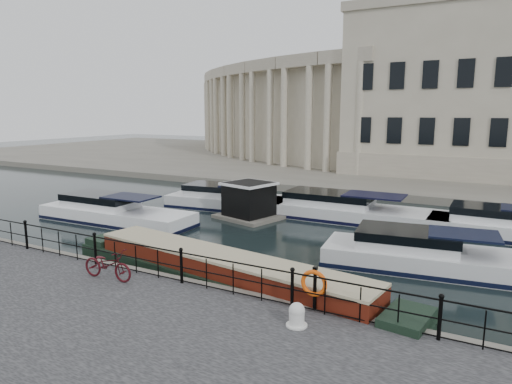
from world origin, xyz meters
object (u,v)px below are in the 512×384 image
life_ring_post (314,284)px  narrowboat (224,277)px  mooring_bollard (297,315)px  bicycle (108,264)px  harbour_hut (249,202)px

life_ring_post → narrowboat: bearing=159.7°
mooring_bollard → narrowboat: 4.71m
bicycle → narrowboat: bearing=-54.0°
mooring_bollard → narrowboat: (-3.93, 2.56, -0.49)m
mooring_bollard → bicycle: bearing=179.3°
bicycle → narrowboat: (3.06, 2.48, -0.71)m
bicycle → mooring_bollard: size_ratio=3.09×
life_ring_post → harbour_hut: size_ratio=0.32×
mooring_bollard → life_ring_post: size_ratio=0.50×
life_ring_post → narrowboat: 4.36m
mooring_bollard → life_ring_post: 1.20m
bicycle → harbour_hut: (-1.31, 12.08, -0.12)m
mooring_bollard → life_ring_post: bearing=87.2°
mooring_bollard → life_ring_post: (0.05, 1.08, 0.51)m
mooring_bollard → life_ring_post: life_ring_post is taller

